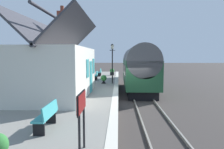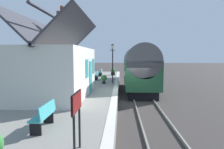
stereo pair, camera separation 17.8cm
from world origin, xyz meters
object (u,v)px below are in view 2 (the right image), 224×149
(train, at_px, (139,68))
(planter_bench_right, at_px, (104,79))
(planter_under_sign, at_px, (82,71))
(lamp_post_platform, at_px, (113,56))
(bench_near_building, at_px, (96,75))
(planter_edge_far, at_px, (87,78))
(bench_mid_platform, at_px, (101,72))
(station_building, at_px, (58,69))
(station_sign_board, at_px, (77,107))
(planter_corner_building, at_px, (113,72))
(bench_platform_end, at_px, (44,115))

(train, height_order, planter_bench_right, train)
(planter_under_sign, relative_size, lamp_post_platform, 0.24)
(bench_near_building, relative_size, planter_edge_far, 1.62)
(bench_mid_platform, bearing_deg, bench_near_building, 179.37)
(bench_mid_platform, distance_m, planter_edge_far, 6.28)
(bench_near_building, xyz_separation_m, bench_mid_platform, (3.73, -0.04, 0.00))
(bench_near_building, bearing_deg, lamp_post_platform, -144.89)
(bench_mid_platform, relative_size, lamp_post_platform, 0.40)
(planter_under_sign, xyz_separation_m, lamp_post_platform, (-8.47, -4.47, 2.06))
(station_building, height_order, lamp_post_platform, station_building)
(station_sign_board, bearing_deg, train, -11.55)
(bench_near_building, relative_size, station_sign_board, 0.90)
(bench_near_building, xyz_separation_m, planter_under_sign, (5.94, 2.69, -0.06))
(train, height_order, station_building, station_building)
(bench_near_building, bearing_deg, planter_corner_building, -17.77)
(station_building, xyz_separation_m, bench_near_building, (7.94, -1.37, -1.16))
(train, distance_m, station_sign_board, 14.00)
(station_building, bearing_deg, bench_platform_end, -166.88)
(bench_platform_end, relative_size, lamp_post_platform, 0.40)
(planter_under_sign, xyz_separation_m, planter_bench_right, (-8.56, -3.70, -0.02))
(planter_edge_far, bearing_deg, lamp_post_platform, -90.34)
(planter_under_sign, relative_size, station_sign_board, 0.53)
(lamp_post_platform, bearing_deg, bench_platform_end, 170.54)
(train, xyz_separation_m, bench_platform_end, (-12.14, 4.28, -0.84))
(train, distance_m, station_building, 8.59)
(train, relative_size, station_building, 1.23)
(station_building, xyz_separation_m, planter_edge_far, (5.42, -0.83, -1.17))
(planter_corner_building, xyz_separation_m, lamp_post_platform, (-7.26, -0.26, 2.04))
(bench_near_building, distance_m, planter_corner_building, 4.96)
(station_building, bearing_deg, planter_edge_far, -8.74)
(station_building, xyz_separation_m, bench_mid_platform, (11.67, -1.41, -1.16))
(bench_mid_platform, distance_m, planter_under_sign, 3.51)
(station_building, xyz_separation_m, bench_platform_end, (-5.61, -1.31, -1.16))
(planter_under_sign, relative_size, planter_bench_right, 1.10)
(planter_under_sign, bearing_deg, bench_platform_end, -172.31)
(planter_bench_right, bearing_deg, bench_platform_end, 174.43)
(station_building, distance_m, lamp_post_platform, 6.31)
(station_building, height_order, planter_edge_far, station_building)
(train, relative_size, station_sign_board, 5.74)
(bench_platform_end, distance_m, lamp_post_platform, 11.35)
(planter_corner_building, bearing_deg, station_sign_board, 179.72)
(planter_bench_right, relative_size, station_sign_board, 0.48)
(bench_mid_platform, distance_m, station_sign_board, 18.92)
(planter_edge_far, bearing_deg, bench_platform_end, -177.53)
(bench_platform_end, distance_m, planter_corner_building, 18.34)
(planter_corner_building, bearing_deg, lamp_post_platform, -177.91)
(bench_platform_end, relative_size, planter_under_sign, 1.68)
(station_building, relative_size, planter_edge_far, 8.38)
(planter_edge_far, bearing_deg, station_sign_board, -171.21)
(bench_near_building, height_order, bench_mid_platform, same)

